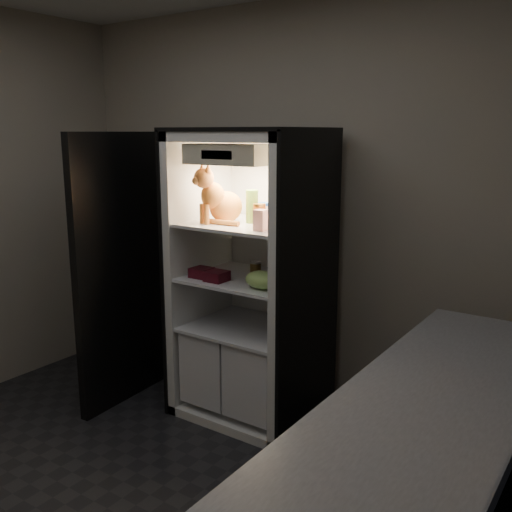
{
  "coord_description": "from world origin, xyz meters",
  "views": [
    {
      "loc": [
        2.05,
        -1.55,
        1.85
      ],
      "look_at": [
        0.07,
        1.32,
        1.09
      ],
      "focal_mm": 40.0,
      "sensor_mm": 36.0,
      "label": 1
    }
  ],
  "objects_px": {
    "mayo_tub": "(263,212)",
    "soda_can_b": "(283,275)",
    "cream_carton": "(261,220)",
    "condiment_jar": "(255,269)",
    "grape_bag": "(262,280)",
    "berry_box_left": "(202,272)",
    "parmesan_shaker": "(252,206)",
    "pepper_jar": "(287,207)",
    "soda_can_a": "(285,269)",
    "soda_can_c": "(276,274)",
    "berry_box_right": "(217,276)",
    "tabby_cat": "(219,200)",
    "refrigerator": "(253,297)",
    "salsa_jar": "(259,215)"
  },
  "relations": [
    {
      "from": "salsa_jar",
      "to": "berry_box_left",
      "type": "distance_m",
      "value": 0.54
    },
    {
      "from": "tabby_cat",
      "to": "cream_carton",
      "type": "bearing_deg",
      "value": 7.56
    },
    {
      "from": "mayo_tub",
      "to": "soda_can_b",
      "type": "bearing_deg",
      "value": -27.06
    },
    {
      "from": "soda_can_c",
      "to": "grape_bag",
      "type": "bearing_deg",
      "value": -96.66
    },
    {
      "from": "cream_carton",
      "to": "tabby_cat",
      "type": "bearing_deg",
      "value": 166.19
    },
    {
      "from": "parmesan_shaker",
      "to": "grape_bag",
      "type": "relative_size",
      "value": 0.96
    },
    {
      "from": "soda_can_a",
      "to": "grape_bag",
      "type": "relative_size",
      "value": 0.6
    },
    {
      "from": "tabby_cat",
      "to": "soda_can_b",
      "type": "distance_m",
      "value": 0.61
    },
    {
      "from": "pepper_jar",
      "to": "condiment_jar",
      "type": "bearing_deg",
      "value": -174.47
    },
    {
      "from": "pepper_jar",
      "to": "condiment_jar",
      "type": "distance_m",
      "value": 0.47
    },
    {
      "from": "parmesan_shaker",
      "to": "berry_box_left",
      "type": "distance_m",
      "value": 0.53
    },
    {
      "from": "condiment_jar",
      "to": "grape_bag",
      "type": "xyz_separation_m",
      "value": [
        0.19,
        -0.21,
        0.0
      ]
    },
    {
      "from": "soda_can_a",
      "to": "mayo_tub",
      "type": "bearing_deg",
      "value": 176.41
    },
    {
      "from": "salsa_jar",
      "to": "pepper_jar",
      "type": "height_order",
      "value": "pepper_jar"
    },
    {
      "from": "parmesan_shaker",
      "to": "soda_can_c",
      "type": "height_order",
      "value": "parmesan_shaker"
    },
    {
      "from": "soda_can_b",
      "to": "parmesan_shaker",
      "type": "bearing_deg",
      "value": 172.47
    },
    {
      "from": "soda_can_a",
      "to": "condiment_jar",
      "type": "xyz_separation_m",
      "value": [
        -0.19,
        -0.05,
        -0.01
      ]
    },
    {
      "from": "parmesan_shaker",
      "to": "tabby_cat",
      "type": "bearing_deg",
      "value": -148.79
    },
    {
      "from": "berry_box_left",
      "to": "condiment_jar",
      "type": "bearing_deg",
      "value": 37.03
    },
    {
      "from": "tabby_cat",
      "to": "soda_can_a",
      "type": "height_order",
      "value": "tabby_cat"
    },
    {
      "from": "mayo_tub",
      "to": "soda_can_c",
      "type": "relative_size",
      "value": 0.91
    },
    {
      "from": "cream_carton",
      "to": "grape_bag",
      "type": "bearing_deg",
      "value": 33.01
    },
    {
      "from": "parmesan_shaker",
      "to": "berry_box_right",
      "type": "xyz_separation_m",
      "value": [
        -0.12,
        -0.21,
        -0.42
      ]
    },
    {
      "from": "cream_carton",
      "to": "condiment_jar",
      "type": "distance_m",
      "value": 0.46
    },
    {
      "from": "refrigerator",
      "to": "condiment_jar",
      "type": "xyz_separation_m",
      "value": [
        0.03,
        -0.02,
        0.2
      ]
    },
    {
      "from": "mayo_tub",
      "to": "berry_box_right",
      "type": "height_order",
      "value": "mayo_tub"
    },
    {
      "from": "parmesan_shaker",
      "to": "soda_can_a",
      "type": "relative_size",
      "value": 1.6
    },
    {
      "from": "soda_can_a",
      "to": "soda_can_b",
      "type": "distance_m",
      "value": 0.12
    },
    {
      "from": "soda_can_b",
      "to": "soda_can_c",
      "type": "relative_size",
      "value": 0.86
    },
    {
      "from": "mayo_tub",
      "to": "condiment_jar",
      "type": "xyz_separation_m",
      "value": [
        -0.01,
        -0.06,
        -0.36
      ]
    },
    {
      "from": "refrigerator",
      "to": "pepper_jar",
      "type": "xyz_separation_m",
      "value": [
        0.25,
        -0.0,
        0.61
      ]
    },
    {
      "from": "salsa_jar",
      "to": "soda_can_a",
      "type": "height_order",
      "value": "salsa_jar"
    },
    {
      "from": "cream_carton",
      "to": "berry_box_left",
      "type": "height_order",
      "value": "cream_carton"
    },
    {
      "from": "cream_carton",
      "to": "soda_can_c",
      "type": "relative_size",
      "value": 0.91
    },
    {
      "from": "refrigerator",
      "to": "berry_box_left",
      "type": "height_order",
      "value": "refrigerator"
    },
    {
      "from": "grape_bag",
      "to": "berry_box_left",
      "type": "bearing_deg",
      "value": 179.15
    },
    {
      "from": "pepper_jar",
      "to": "grape_bag",
      "type": "distance_m",
      "value": 0.47
    },
    {
      "from": "mayo_tub",
      "to": "cream_carton",
      "type": "relative_size",
      "value": 1.0
    },
    {
      "from": "condiment_jar",
      "to": "soda_can_a",
      "type": "bearing_deg",
      "value": 15.58
    },
    {
      "from": "soda_can_c",
      "to": "grape_bag",
      "type": "distance_m",
      "value": 0.13
    },
    {
      "from": "refrigerator",
      "to": "parmesan_shaker",
      "type": "bearing_deg",
      "value": -63.23
    },
    {
      "from": "grape_bag",
      "to": "berry_box_right",
      "type": "relative_size",
      "value": 1.7
    },
    {
      "from": "salsa_jar",
      "to": "grape_bag",
      "type": "xyz_separation_m",
      "value": [
        0.11,
        -0.14,
        -0.36
      ]
    },
    {
      "from": "cream_carton",
      "to": "berry_box_right",
      "type": "distance_m",
      "value": 0.5
    },
    {
      "from": "soda_can_a",
      "to": "soda_can_c",
      "type": "relative_size",
      "value": 0.97
    },
    {
      "from": "cream_carton",
      "to": "parmesan_shaker",
      "type": "bearing_deg",
      "value": 135.59
    },
    {
      "from": "parmesan_shaker",
      "to": "pepper_jar",
      "type": "distance_m",
      "value": 0.23
    },
    {
      "from": "parmesan_shaker",
      "to": "cream_carton",
      "type": "bearing_deg",
      "value": -44.41
    },
    {
      "from": "grape_bag",
      "to": "soda_can_c",
      "type": "bearing_deg",
      "value": 83.34
    },
    {
      "from": "pepper_jar",
      "to": "mayo_tub",
      "type": "bearing_deg",
      "value": 167.91
    }
  ]
}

